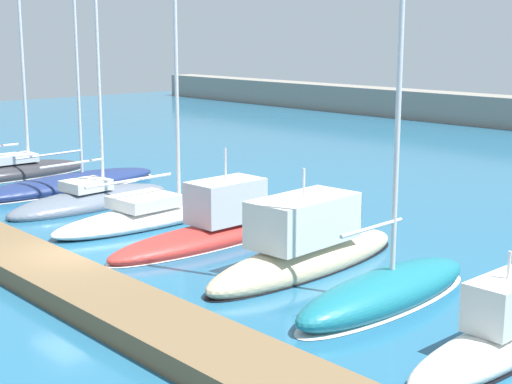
# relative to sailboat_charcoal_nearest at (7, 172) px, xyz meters

# --- Properties ---
(ground_plane) EXTENTS (120.00, 120.00, 0.00)m
(ground_plane) POSITION_rel_sailboat_charcoal_nearest_xyz_m (16.44, -5.10, -0.32)
(ground_plane) COLOR #236084
(dock_pier) EXTENTS (38.51, 2.34, 0.57)m
(dock_pier) POSITION_rel_sailboat_charcoal_nearest_xyz_m (16.44, -6.37, -0.03)
(dock_pier) COLOR brown
(dock_pier) RESTS_ON ground_plane
(sailboat_charcoal_nearest) EXTENTS (2.75, 8.76, 14.46)m
(sailboat_charcoal_nearest) POSITION_rel_sailboat_charcoal_nearest_xyz_m (0.00, 0.00, 0.00)
(sailboat_charcoal_nearest) COLOR #2D2D33
(sailboat_charcoal_nearest) RESTS_ON ground_plane
(sailboat_navy_second) EXTENTS (3.58, 10.38, 20.72)m
(sailboat_navy_second) POSITION_rel_sailboat_charcoal_nearest_xyz_m (4.70, 0.93, 0.05)
(sailboat_navy_second) COLOR navy
(sailboat_navy_second) RESTS_ON ground_plane
(sailboat_slate_third) EXTENTS (3.36, 8.32, 14.59)m
(sailboat_slate_third) POSITION_rel_sailboat_charcoal_nearest_xyz_m (8.65, -0.08, -0.06)
(sailboat_slate_third) COLOR slate
(sailboat_slate_third) RESTS_ON ground_plane
(sailboat_white_fourth) EXTENTS (3.28, 9.62, 17.58)m
(sailboat_white_fourth) POSITION_rel_sailboat_charcoal_nearest_xyz_m (12.77, 0.46, 0.10)
(sailboat_white_fourth) COLOR white
(sailboat_white_fourth) RESTS_ON ground_plane
(motorboat_red_fifth) EXTENTS (2.48, 8.65, 3.65)m
(motorboat_red_fifth) POSITION_rel_sailboat_charcoal_nearest_xyz_m (16.79, 0.19, 0.19)
(motorboat_red_fifth) COLOR #B72D28
(motorboat_red_fifth) RESTS_ON ground_plane
(motorboat_sand_sixth) EXTENTS (2.85, 8.90, 3.70)m
(motorboat_sand_sixth) POSITION_rel_sailboat_charcoal_nearest_xyz_m (21.23, 0.44, 0.31)
(motorboat_sand_sixth) COLOR beige
(motorboat_sand_sixth) RESTS_ON ground_plane
(sailboat_teal_seventh) EXTENTS (2.35, 7.45, 16.00)m
(sailboat_teal_seventh) POSITION_rel_sailboat_charcoal_nearest_xyz_m (25.01, -0.25, 0.14)
(sailboat_teal_seventh) COLOR #19707F
(sailboat_teal_seventh) RESTS_ON ground_plane
(motorboat_ivory_eighth) EXTENTS (1.72, 6.24, 2.69)m
(motorboat_ivory_eighth) POSITION_rel_sailboat_charcoal_nearest_xyz_m (28.99, -1.24, 0.15)
(motorboat_ivory_eighth) COLOR silver
(motorboat_ivory_eighth) RESTS_ON ground_plane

